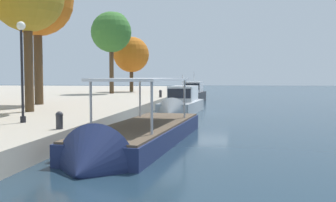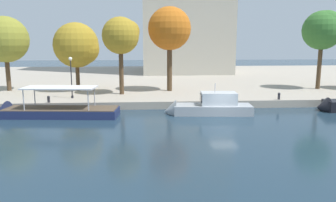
{
  "view_description": "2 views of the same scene",
  "coord_description": "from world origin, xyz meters",
  "px_view_note": "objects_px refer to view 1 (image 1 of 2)",
  "views": [
    {
      "loc": [
        -33.58,
        -1.21,
        3.04
      ],
      "look_at": [
        -2.43,
        3.56,
        1.1
      ],
      "focal_mm": 41.84,
      "sensor_mm": 36.0,
      "label": 1
    },
    {
      "loc": [
        -7.48,
        -29.69,
        7.27
      ],
      "look_at": [
        -5.19,
        3.53,
        1.26
      ],
      "focal_mm": 34.58,
      "sensor_mm": 36.0,
      "label": 2
    }
  ],
  "objects_px": {
    "mooring_bollard_1": "(59,120)",
    "lamp_post": "(22,59)",
    "motor_yacht_2": "(193,96)",
    "motor_yacht_1": "(181,106)",
    "mooring_bollard_0": "(160,93)",
    "tree_4": "(38,0)",
    "tree_2": "(111,31)",
    "tour_boat_0": "(138,140)",
    "tree_3": "(131,55)"
  },
  "relations": [
    {
      "from": "motor_yacht_1",
      "to": "mooring_bollard_0",
      "type": "relative_size",
      "value": 11.18
    },
    {
      "from": "tour_boat_0",
      "to": "mooring_bollard_0",
      "type": "bearing_deg",
      "value": -167.36
    },
    {
      "from": "motor_yacht_2",
      "to": "mooring_bollard_0",
      "type": "bearing_deg",
      "value": -18.17
    },
    {
      "from": "motor_yacht_2",
      "to": "tree_4",
      "type": "relative_size",
      "value": 0.72
    },
    {
      "from": "lamp_post",
      "to": "tree_2",
      "type": "height_order",
      "value": "tree_2"
    },
    {
      "from": "tree_2",
      "to": "tree_4",
      "type": "relative_size",
      "value": 0.97
    },
    {
      "from": "tour_boat_0",
      "to": "mooring_bollard_0",
      "type": "distance_m",
      "value": 25.04
    },
    {
      "from": "tour_boat_0",
      "to": "tree_4",
      "type": "relative_size",
      "value": 1.14
    },
    {
      "from": "mooring_bollard_1",
      "to": "tree_2",
      "type": "xyz_separation_m",
      "value": [
        34.86,
        8.28,
        7.86
      ]
    },
    {
      "from": "lamp_post",
      "to": "tree_4",
      "type": "height_order",
      "value": "tree_4"
    },
    {
      "from": "tree_4",
      "to": "mooring_bollard_1",
      "type": "bearing_deg",
      "value": -150.46
    },
    {
      "from": "mooring_bollard_0",
      "to": "tree_3",
      "type": "height_order",
      "value": "tree_3"
    },
    {
      "from": "mooring_bollard_0",
      "to": "tree_4",
      "type": "bearing_deg",
      "value": 147.4
    },
    {
      "from": "tree_2",
      "to": "tree_4",
      "type": "height_order",
      "value": "tree_4"
    },
    {
      "from": "motor_yacht_1",
      "to": "mooring_bollard_1",
      "type": "height_order",
      "value": "motor_yacht_1"
    },
    {
      "from": "motor_yacht_2",
      "to": "tree_2",
      "type": "relative_size",
      "value": 0.74
    },
    {
      "from": "mooring_bollard_1",
      "to": "tree_3",
      "type": "xyz_separation_m",
      "value": [
        41.6,
        7.3,
        5.04
      ]
    },
    {
      "from": "tour_boat_0",
      "to": "tree_3",
      "type": "bearing_deg",
      "value": -160.44
    },
    {
      "from": "motor_yacht_2",
      "to": "mooring_bollard_1",
      "type": "bearing_deg",
      "value": -0.72
    },
    {
      "from": "motor_yacht_1",
      "to": "tree_2",
      "type": "relative_size",
      "value": 0.84
    },
    {
      "from": "motor_yacht_2",
      "to": "tree_4",
      "type": "distance_m",
      "value": 23.38
    },
    {
      "from": "lamp_post",
      "to": "tree_2",
      "type": "bearing_deg",
      "value": 9.58
    },
    {
      "from": "motor_yacht_1",
      "to": "mooring_bollard_1",
      "type": "distance_m",
      "value": 17.19
    },
    {
      "from": "tour_boat_0",
      "to": "tree_2",
      "type": "xyz_separation_m",
      "value": [
        33.83,
        11.4,
        8.82
      ]
    },
    {
      "from": "motor_yacht_2",
      "to": "mooring_bollard_1",
      "type": "height_order",
      "value": "motor_yacht_2"
    },
    {
      "from": "motor_yacht_1",
      "to": "tree_3",
      "type": "xyz_separation_m",
      "value": [
        24.71,
        10.42,
        5.7
      ]
    },
    {
      "from": "tour_boat_0",
      "to": "mooring_bollard_1",
      "type": "xyz_separation_m",
      "value": [
        -1.03,
        3.13,
        0.97
      ]
    },
    {
      "from": "tree_4",
      "to": "lamp_post",
      "type": "bearing_deg",
      "value": -156.72
    },
    {
      "from": "motor_yacht_1",
      "to": "motor_yacht_2",
      "type": "bearing_deg",
      "value": -173.89
    },
    {
      "from": "mooring_bollard_1",
      "to": "tree_2",
      "type": "height_order",
      "value": "tree_2"
    },
    {
      "from": "tour_boat_0",
      "to": "tree_3",
      "type": "distance_m",
      "value": 42.32
    },
    {
      "from": "motor_yacht_1",
      "to": "tree_4",
      "type": "xyz_separation_m",
      "value": [
        -3.08,
        10.94,
        8.53
      ]
    },
    {
      "from": "mooring_bollard_0",
      "to": "mooring_bollard_1",
      "type": "relative_size",
      "value": 1.09
    },
    {
      "from": "mooring_bollard_1",
      "to": "lamp_post",
      "type": "relative_size",
      "value": 0.16
    },
    {
      "from": "tour_boat_0",
      "to": "mooring_bollard_1",
      "type": "height_order",
      "value": "tour_boat_0"
    },
    {
      "from": "tour_boat_0",
      "to": "mooring_bollard_0",
      "type": "relative_size",
      "value": 15.63
    },
    {
      "from": "tree_4",
      "to": "motor_yacht_1",
      "type": "bearing_deg",
      "value": -74.3
    },
    {
      "from": "motor_yacht_2",
      "to": "lamp_post",
      "type": "relative_size",
      "value": 1.66
    },
    {
      "from": "mooring_bollard_1",
      "to": "tree_4",
      "type": "height_order",
      "value": "tree_4"
    },
    {
      "from": "mooring_bollard_1",
      "to": "lamp_post",
      "type": "bearing_deg",
      "value": 54.52
    },
    {
      "from": "tree_2",
      "to": "tree_4",
      "type": "distance_m",
      "value": 21.05
    },
    {
      "from": "mooring_bollard_0",
      "to": "tree_4",
      "type": "relative_size",
      "value": 0.07
    },
    {
      "from": "tree_4",
      "to": "tree_2",
      "type": "bearing_deg",
      "value": 1.23
    },
    {
      "from": "mooring_bollard_1",
      "to": "tree_3",
      "type": "height_order",
      "value": "tree_3"
    },
    {
      "from": "mooring_bollard_0",
      "to": "tree_3",
      "type": "relative_size",
      "value": 0.1
    },
    {
      "from": "tree_3",
      "to": "tree_4",
      "type": "distance_m",
      "value": 27.94
    },
    {
      "from": "tour_boat_0",
      "to": "motor_yacht_2",
      "type": "height_order",
      "value": "motor_yacht_2"
    },
    {
      "from": "mooring_bollard_0",
      "to": "lamp_post",
      "type": "height_order",
      "value": "lamp_post"
    },
    {
      "from": "mooring_bollard_0",
      "to": "lamp_post",
      "type": "xyz_separation_m",
      "value": [
        -23.89,
        2.58,
        2.62
      ]
    },
    {
      "from": "motor_yacht_1",
      "to": "mooring_bollard_1",
      "type": "relative_size",
      "value": 12.15
    }
  ]
}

